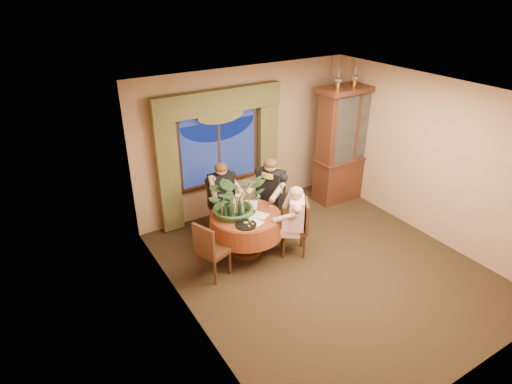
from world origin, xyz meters
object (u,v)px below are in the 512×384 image
oil_lamp_right (371,74)px  wine_bottle_0 (224,209)px  china_cabinet (348,144)px  wine_bottle_5 (225,212)px  oil_lamp_left (339,79)px  wine_bottle_2 (234,206)px  olive_bowl (251,213)px  wine_bottle_3 (230,209)px  oil_lamp_center (355,76)px  person_back (222,198)px  centerpiece_plant (234,178)px  dining_table (246,233)px  chair_back (223,208)px  chair_front_left (214,249)px  stoneware_vase (239,204)px  person_pink (296,222)px  person_scarf (271,196)px  chair_right (293,228)px  chair_back_right (269,207)px  wine_bottle_1 (228,205)px

oil_lamp_right → wine_bottle_0: (-3.60, -0.65, -1.62)m
china_cabinet → wine_bottle_5: (-3.22, -0.76, -0.27)m
oil_lamp_left → wine_bottle_2: oil_lamp_left is taller
olive_bowl → wine_bottle_3: 0.39m
oil_lamp_center → wine_bottle_5: size_ratio=1.03×
person_back → centerpiece_plant: bearing=80.4°
dining_table → oil_lamp_left: (2.42, 0.72, 2.16)m
dining_table → chair_back: size_ratio=1.30×
oil_lamp_center → wine_bottle_0: (-3.19, -0.65, -1.62)m
chair_front_left → wine_bottle_0: size_ratio=2.91×
oil_lamp_right → stoneware_vase: size_ratio=1.09×
person_pink → person_scarf: (0.06, 0.85, 0.09)m
oil_lamp_right → wine_bottle_2: oil_lamp_right is taller
wine_bottle_0 → wine_bottle_2: (0.19, 0.01, 0.00)m
chair_right → wine_bottle_3: wine_bottle_3 is taller
oil_lamp_left → wine_bottle_3: oil_lamp_left is taller
chair_back → chair_right: bearing=119.2°
centerpiece_plant → wine_bottle_5: (-0.27, -0.17, -0.47)m
person_back → centerpiece_plant: (-0.11, -0.71, 0.71)m
oil_lamp_right → centerpiece_plant: size_ratio=0.30×
china_cabinet → chair_right: size_ratio=2.46×
olive_bowl → wine_bottle_5: size_ratio=0.46×
oil_lamp_center → chair_front_left: size_ratio=0.35×
dining_table → china_cabinet: (2.83, 0.72, 0.81)m
chair_back_right → person_scarf: (-0.00, -0.03, 0.24)m
person_pink → wine_bottle_5: size_ratio=3.84×
oil_lamp_right → chair_front_left: (-3.97, -0.99, -2.05)m
oil_lamp_right → person_back: 3.74m
chair_right → person_back: 1.44m
oil_lamp_center → chair_back: bearing=177.9°
wine_bottle_1 → person_pink: bearing=-33.9°
chair_back_right → wine_bottle_3: wine_bottle_3 is taller
oil_lamp_right → centerpiece_plant: oil_lamp_right is taller
oil_lamp_left → centerpiece_plant: 2.85m
wine_bottle_2 → chair_back_right: bearing=20.2°
chair_back → person_pink: size_ratio=0.76×
olive_bowl → person_pink: bearing=-35.1°
dining_table → chair_right: 0.80m
chair_right → wine_bottle_1: wine_bottle_1 is taller
chair_right → wine_bottle_2: (-0.85, 0.48, 0.44)m
chair_back → person_back: 0.20m
chair_front_left → chair_back_right: bearing=94.5°
oil_lamp_center → oil_lamp_right: 0.41m
chair_back → china_cabinet: bearing=178.4°
dining_table → chair_back_right: size_ratio=1.30×
chair_back → wine_bottle_3: 0.96m
china_cabinet → oil_lamp_center: size_ratio=6.94×
china_cabinet → wine_bottle_5: bearing=-166.8°
oil_lamp_center → oil_lamp_right: (0.41, 0.00, 0.00)m
person_back → wine_bottle_3: bearing=71.0°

